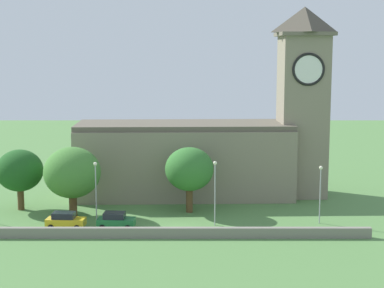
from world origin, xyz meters
TOP-DOWN VIEW (x-y plane):
  - ground_plane at (0.00, 15.00)m, footprint 200.00×200.00m
  - church at (4.94, 17.56)m, footprint 35.53×11.29m
  - quay_barrier at (0.00, -2.90)m, footprint 42.89×0.70m
  - car_yellow at (-12.89, 0.80)m, footprint 4.57×2.45m
  - car_green at (-7.04, 0.72)m, footprint 4.43×2.49m
  - streetlamp_west_mid at (-9.61, 2.93)m, footprint 0.44×0.44m
  - streetlamp_central at (4.46, 2.12)m, footprint 0.44×0.44m
  - streetlamp_east_mid at (16.97, 2.98)m, footprint 0.44×0.44m
  - tree_by_tower at (1.43, 8.18)m, footprint 6.15×6.15m
  - tree_riverside_west at (-13.01, 6.22)m, footprint 7.03×7.03m
  - tree_riverside_east at (-20.40, 9.44)m, footprint 6.00×6.00m

SIDE VIEW (x-z plane):
  - ground_plane at x=0.00m, z-range 0.00..0.00m
  - quay_barrier at x=0.00m, z-range 0.00..1.18m
  - car_yellow at x=-12.89m, z-range 0.01..1.92m
  - car_green at x=-7.04m, z-range 0.01..1.94m
  - streetlamp_east_mid at x=16.97m, z-range 1.17..8.12m
  - streetlamp_west_mid at x=-9.61m, z-range 1.20..8.64m
  - streetlamp_central at x=4.46m, z-range 1.22..8.91m
  - tree_riverside_east at x=-20.40m, z-range 1.20..9.07m
  - tree_riverside_west at x=-13.01m, z-range 1.15..9.85m
  - tree_by_tower at x=1.43m, z-range 1.37..9.73m
  - church at x=4.94m, z-range -5.91..20.50m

